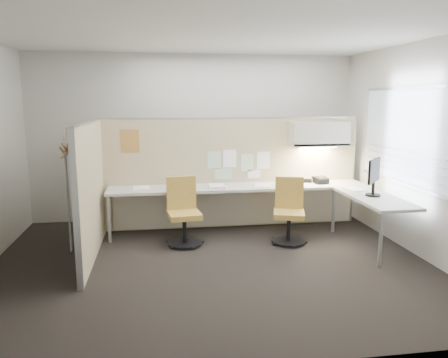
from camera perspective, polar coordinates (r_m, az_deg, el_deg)
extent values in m
cube|color=black|center=(5.66, -1.73, -10.91)|extent=(5.50, 4.50, 0.01)
cube|color=white|center=(5.33, -1.90, 18.53)|extent=(5.50, 4.50, 0.01)
cube|color=beige|center=(7.54, -3.86, 5.40)|extent=(5.50, 0.02, 2.80)
cube|color=beige|center=(3.12, 3.14, -1.60)|extent=(5.50, 0.02, 2.80)
cube|color=beige|center=(6.26, 24.09, 3.53)|extent=(0.02, 4.50, 2.80)
cube|color=#949FAC|center=(6.24, 24.00, 4.90)|extent=(0.01, 2.80, 1.30)
cube|color=tan|center=(7.03, 1.11, 0.76)|extent=(4.10, 0.06, 1.75)
cube|color=tan|center=(5.92, -16.96, -1.52)|extent=(0.06, 2.20, 1.75)
cube|color=beige|center=(6.75, 1.99, -1.07)|extent=(4.00, 0.60, 0.04)
cube|color=beige|center=(6.35, 19.07, -2.38)|extent=(0.60, 1.47, 0.04)
cube|color=beige|center=(7.09, 1.57, -3.54)|extent=(3.90, 0.02, 0.64)
cylinder|color=#A5A8AA|center=(6.52, -14.76, -5.12)|extent=(0.05, 0.05, 0.69)
cylinder|color=#A5A8AA|center=(5.74, 19.79, -7.52)|extent=(0.05, 0.05, 0.69)
cylinder|color=#A5A8AA|center=(7.01, 14.12, -4.01)|extent=(0.05, 0.05, 0.69)
cube|color=beige|center=(7.11, 12.26, 5.78)|extent=(0.90, 0.36, 0.38)
cube|color=#FFEABF|center=(7.13, 12.19, 4.10)|extent=(0.60, 0.06, 0.02)
cube|color=#8CBF8C|center=(6.92, -1.29, 2.48)|extent=(0.21, 0.00, 0.28)
cube|color=white|center=(6.96, 0.76, 2.69)|extent=(0.21, 0.00, 0.28)
cube|color=#8CBF8C|center=(7.02, 3.01, 2.17)|extent=(0.21, 0.00, 0.28)
cube|color=white|center=(7.07, 5.16, 2.45)|extent=(0.21, 0.00, 0.28)
cube|color=#8CBF8C|center=(6.98, -0.06, 0.72)|extent=(0.28, 0.00, 0.18)
cube|color=white|center=(7.07, 3.95, 0.66)|extent=(0.21, 0.00, 0.14)
cube|color=orange|center=(6.84, -12.20, 4.86)|extent=(0.28, 0.00, 0.35)
cylinder|color=black|center=(6.31, -5.14, -8.34)|extent=(0.50, 0.50, 0.03)
cylinder|color=black|center=(6.25, -5.17, -6.67)|extent=(0.06, 0.06, 0.38)
cube|color=#E7B356|center=(6.19, -5.20, -4.71)|extent=(0.49, 0.49, 0.08)
cube|color=#E7B356|center=(6.33, -5.60, -1.78)|extent=(0.43, 0.11, 0.48)
cylinder|color=black|center=(6.44, 8.39, -8.03)|extent=(0.49, 0.49, 0.03)
cylinder|color=black|center=(6.38, 8.44, -6.43)|extent=(0.06, 0.06, 0.38)
cube|color=#E7B356|center=(6.33, 8.49, -4.56)|extent=(0.53, 0.53, 0.08)
cube|color=#E7B356|center=(6.46, 8.53, -1.76)|extent=(0.41, 0.17, 0.47)
cylinder|color=black|center=(6.39, 18.86, -1.97)|extent=(0.20, 0.20, 0.02)
cylinder|color=black|center=(6.37, 18.90, -1.21)|extent=(0.04, 0.04, 0.18)
cube|color=black|center=(6.33, 19.04, 1.05)|extent=(0.35, 0.38, 0.33)
cube|color=black|center=(6.33, 19.04, 1.05)|extent=(0.30, 0.33, 0.29)
cube|color=black|center=(7.10, 12.54, -0.17)|extent=(0.23, 0.23, 0.12)
cylinder|color=black|center=(7.09, 11.81, 0.11)|extent=(0.07, 0.17, 0.04)
cube|color=black|center=(7.14, 10.85, -0.27)|extent=(0.14, 0.09, 0.05)
cube|color=black|center=(7.15, 10.94, -0.21)|extent=(0.10, 0.07, 0.06)
cube|color=silver|center=(4.82, -19.19, 6.56)|extent=(0.14, 0.02, 0.02)
cylinder|color=silver|center=(4.84, -19.95, 5.52)|extent=(0.02, 0.02, 0.14)
cube|color=#AD7F4C|center=(4.85, -19.86, 3.99)|extent=(0.02, 0.42, 0.12)
cube|color=#AD7F4C|center=(4.89, -20.11, 3.55)|extent=(0.02, 0.42, 0.12)
cube|color=#B0AEB9|center=(4.90, -19.66, -3.06)|extent=(0.01, 0.07, 1.04)
cube|color=white|center=(6.59, -10.76, -1.22)|extent=(0.23, 0.30, 0.03)
cube|color=white|center=(6.68, -6.45, -0.99)|extent=(0.29, 0.34, 0.02)
cube|color=white|center=(6.59, -0.97, -0.98)|extent=(0.24, 0.30, 0.04)
cube|color=white|center=(6.80, 5.09, -0.81)|extent=(0.29, 0.34, 0.01)
cube|color=white|center=(6.90, 8.25, -0.66)|extent=(0.23, 0.30, 0.02)
cube|color=white|center=(6.75, 16.68, -1.27)|extent=(0.29, 0.34, 0.02)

